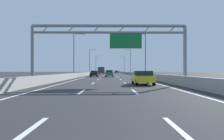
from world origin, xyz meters
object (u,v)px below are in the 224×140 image
Objects in this scene: streetlamp_left_distant at (96,63)px; orange_car at (104,72)px; streetlamp_right_far at (130,60)px; blue_car at (117,72)px; streetlamp_right_distant at (124,63)px; silver_car at (104,72)px; yellow_car at (143,77)px; sign_gantry at (111,39)px; streetlamp_right_mid at (144,52)px; red_car at (116,72)px; box_truck at (101,70)px; green_car at (109,73)px; black_car at (94,74)px; streetlamp_left_far at (90,60)px; streetlamp_left_mid at (75,52)px.

orange_car is (3.68, 17.36, -4.63)m from streetlamp_left_distant.
streetlamp_right_far is 2.25× the size of blue_car.
silver_car is (-10.94, 2.31, -4.62)m from streetlamp_right_distant.
streetlamp_right_far is 55.23m from yellow_car.
streetlamp_right_mid is at bearing 71.55° from sign_gantry.
box_truck is at bearing -99.46° from red_car.
streetlamp_right_mid is 1.00× the size of streetlamp_right_distant.
streetlamp_right_distant is at bearing 19.12° from blue_car.
streetlamp_left_distant reaches higher than box_truck.
streetlamp_left_distant is at bearing 96.78° from green_car.
streetlamp_left_distant reaches higher than blue_car.
streetlamp_right_far reaches higher than black_car.
streetlamp_left_distant is 14.93m from streetlamp_right_distant.
streetlamp_left_distant is 2.05× the size of orange_car.
streetlamp_left_far reaches higher than sign_gantry.
sign_gantry is at bearing -81.92° from streetlamp_left_far.
streetlamp_left_mid reaches higher than orange_car.
black_car is at bearing -90.15° from silver_car.
streetlamp_left_mid is 1.00× the size of streetlamp_right_distant.
blue_car is (-3.94, 31.20, -4.67)m from streetlamp_right_far.
orange_car reaches higher than blue_car.
black_car is (-3.88, 25.86, -4.10)m from sign_gantry.
sign_gantry reaches higher than orange_car.
yellow_car is at bearing -90.18° from red_car.
sign_gantry is 23.01m from streetlamp_left_mid.
red_car is 0.49× the size of box_truck.
black_car is at bearing -82.34° from streetlamp_left_far.
streetlamp_right_distant is 2.20× the size of yellow_car.
streetlamp_left_mid is 66.82m from streetlamp_right_distant.
black_car is at bearing 159.42° from streetlamp_right_mid.
red_car is (-3.65, 19.82, -4.65)m from streetlamp_right_distant.
streetlamp_left_far is at bearing -114.63° from streetlamp_right_distant.
streetlamp_right_distant reaches higher than yellow_car.
orange_car is (-11.26, 17.36, -4.63)m from streetlamp_right_distant.
black_car is (3.82, -60.96, -4.64)m from streetlamp_left_distant.
silver_car is (3.99, 67.45, -4.62)m from streetlamp_left_mid.
sign_gantry reaches higher than blue_car.
box_truck is (-3.82, 62.22, -3.25)m from sign_gantry.
green_car is at bearing -75.97° from streetlamp_left_far.
streetlamp_left_mid is 32.57m from streetlamp_left_far.
streetlamp_left_distant is 23.28m from red_car.
yellow_car is (6.95, -89.77, -0.04)m from silver_car.
sign_gantry is 54.79m from streetlamp_left_far.
streetlamp_right_distant is at bearing 87.39° from yellow_car.
red_car is (11.28, 19.82, -4.65)m from streetlamp_left_distant.
box_truck is at bearing -114.20° from streetlamp_right_distant.
streetlamp_left_mid is at bearing -132.47° from black_car.
silver_car is (3.99, 34.88, -4.62)m from streetlamp_left_far.
streetlamp_left_distant is 18.34m from orange_car.
box_truck is (0.20, -41.95, 0.83)m from orange_car.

